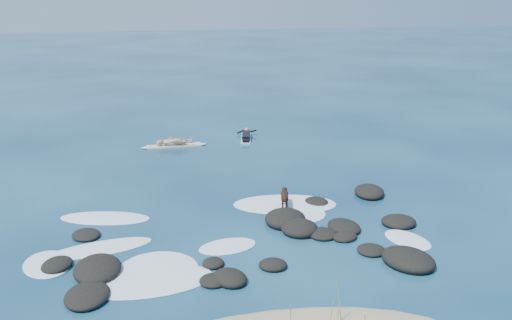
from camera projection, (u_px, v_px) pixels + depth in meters
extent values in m
plane|color=#0A2642|center=(234.00, 220.00, 20.36)|extent=(160.00, 160.00, 0.00)
cylinder|color=olive|center=(341.00, 320.00, 13.42)|extent=(0.09, 0.09, 0.87)
cylinder|color=olive|center=(339.00, 304.00, 13.83)|extent=(0.21, 0.06, 1.12)
cylinder|color=olive|center=(291.00, 317.00, 13.60)|extent=(0.09, 0.10, 0.77)
cylinder|color=olive|center=(331.00, 318.00, 13.44)|extent=(0.15, 0.16, 0.90)
ellipsoid|color=black|center=(285.00, 219.00, 20.06)|extent=(1.95, 2.02, 0.60)
ellipsoid|color=black|center=(86.00, 235.00, 19.01)|extent=(1.28, 1.33, 0.27)
ellipsoid|color=black|center=(213.00, 263.00, 17.11)|extent=(0.71, 0.73, 0.27)
ellipsoid|color=black|center=(316.00, 201.00, 21.89)|extent=(1.19, 1.23, 0.24)
ellipsoid|color=black|center=(57.00, 265.00, 16.98)|extent=(1.19, 1.31, 0.32)
ellipsoid|color=black|center=(230.00, 278.00, 16.19)|extent=(1.32, 1.41, 0.41)
ellipsoid|color=black|center=(408.00, 260.00, 17.17)|extent=(2.03, 2.17, 0.56)
ellipsoid|color=black|center=(87.00, 296.00, 15.31)|extent=(1.42, 1.67, 0.37)
ellipsoid|color=black|center=(213.00, 281.00, 16.12)|extent=(1.05, 1.06, 0.26)
ellipsoid|color=black|center=(399.00, 222.00, 19.94)|extent=(1.39, 1.26, 0.42)
ellipsoid|color=black|center=(369.00, 192.00, 22.69)|extent=(1.50, 1.73, 0.48)
ellipsoid|color=black|center=(371.00, 250.00, 17.94)|extent=(1.11, 1.09, 0.26)
ellipsoid|color=black|center=(345.00, 237.00, 18.86)|extent=(1.09, 0.99, 0.27)
ellipsoid|color=black|center=(322.00, 234.00, 19.07)|extent=(1.15, 1.16, 0.28)
ellipsoid|color=black|center=(344.00, 227.00, 19.59)|extent=(1.29, 1.53, 0.34)
ellipsoid|color=black|center=(299.00, 228.00, 19.36)|extent=(1.58, 1.64, 0.51)
ellipsoid|color=black|center=(273.00, 265.00, 16.98)|extent=(1.04, 0.98, 0.32)
ellipsoid|color=black|center=(97.00, 269.00, 16.64)|extent=(1.41, 1.80, 0.51)
ellipsoid|color=white|center=(158.00, 269.00, 16.86)|extent=(3.13, 3.10, 0.12)
ellipsoid|color=white|center=(148.00, 281.00, 16.19)|extent=(3.85, 2.08, 0.12)
ellipsoid|color=white|center=(48.00, 264.00, 17.17)|extent=(1.83, 2.18, 0.12)
ellipsoid|color=white|center=(408.00, 240.00, 18.78)|extent=(1.69, 2.06, 0.12)
ellipsoid|color=white|center=(228.00, 246.00, 18.32)|extent=(2.12, 1.52, 0.12)
ellipsoid|color=white|center=(100.00, 248.00, 18.17)|extent=(3.52, 1.81, 0.12)
ellipsoid|color=white|center=(300.00, 214.00, 20.87)|extent=(2.15, 2.06, 0.12)
ellipsoid|color=white|center=(105.00, 218.00, 20.47)|extent=(3.48, 2.01, 0.12)
ellipsoid|color=white|center=(285.00, 204.00, 21.74)|extent=(4.26, 2.69, 0.12)
ellipsoid|color=white|center=(284.00, 207.00, 21.48)|extent=(1.10, 0.90, 0.12)
cube|color=beige|center=(174.00, 146.00, 29.22)|extent=(2.78, 0.67, 0.09)
ellipsoid|color=beige|center=(201.00, 144.00, 29.52)|extent=(0.56, 0.33, 0.10)
ellipsoid|color=beige|center=(147.00, 148.00, 28.92)|extent=(0.56, 0.33, 0.10)
imported|color=tan|center=(173.00, 128.00, 28.93)|extent=(0.45, 0.67, 1.79)
cube|color=silver|center=(246.00, 138.00, 30.61)|extent=(0.95, 2.26, 0.08)
ellipsoid|color=silver|center=(247.00, 133.00, 31.66)|extent=(0.36, 0.53, 0.08)
cube|color=black|center=(246.00, 136.00, 30.57)|extent=(0.67, 1.41, 0.22)
sphere|color=tan|center=(247.00, 130.00, 31.28)|extent=(0.27, 0.27, 0.23)
cylinder|color=black|center=(242.00, 131.00, 31.46)|extent=(0.56, 0.19, 0.25)
cylinder|color=black|center=(252.00, 131.00, 31.46)|extent=(0.51, 0.39, 0.25)
cube|color=black|center=(246.00, 140.00, 29.86)|extent=(0.45, 0.61, 0.14)
cylinder|color=black|center=(285.00, 196.00, 21.24)|extent=(0.40, 0.62, 0.28)
sphere|color=black|center=(285.00, 194.00, 21.49)|extent=(0.35, 0.35, 0.29)
sphere|color=black|center=(285.00, 199.00, 21.00)|extent=(0.31, 0.31, 0.26)
sphere|color=black|center=(285.00, 190.00, 21.62)|extent=(0.25, 0.25, 0.21)
cone|color=black|center=(284.00, 189.00, 21.74)|extent=(0.13, 0.15, 0.11)
cone|color=black|center=(283.00, 188.00, 21.58)|extent=(0.11, 0.09, 0.10)
cone|color=black|center=(286.00, 188.00, 21.58)|extent=(0.11, 0.09, 0.10)
cylinder|color=black|center=(283.00, 202.00, 21.52)|extent=(0.08, 0.08, 0.37)
cylinder|color=black|center=(286.00, 202.00, 21.52)|extent=(0.08, 0.08, 0.37)
cylinder|color=black|center=(283.00, 206.00, 21.15)|extent=(0.08, 0.08, 0.37)
cylinder|color=black|center=(287.00, 206.00, 21.14)|extent=(0.08, 0.08, 0.37)
cylinder|color=black|center=(285.00, 199.00, 20.86)|extent=(0.11, 0.27, 0.16)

